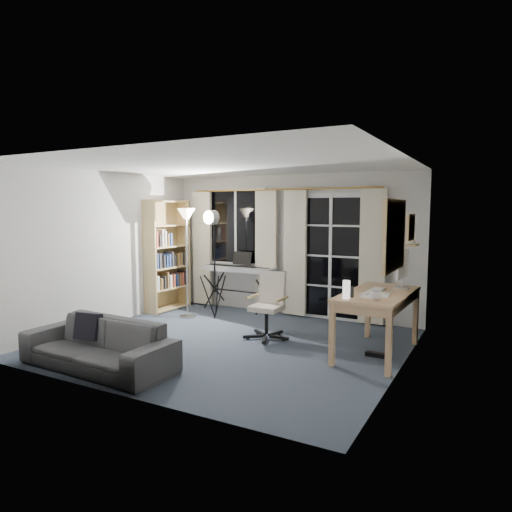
% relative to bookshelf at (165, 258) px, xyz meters
% --- Properties ---
extents(floor, '(4.50, 4.00, 0.02)m').
position_rel_bookshelf_xyz_m(floor, '(2.13, -1.24, -0.95)').
color(floor, '#353F4D').
rests_on(floor, ground).
extents(window, '(1.20, 0.08, 1.40)m').
position_rel_bookshelf_xyz_m(window, '(1.08, 0.73, 0.56)').
color(window, white).
rests_on(window, floor).
extents(french_door, '(1.32, 0.09, 2.11)m').
position_rel_bookshelf_xyz_m(french_door, '(2.88, 0.73, 0.09)').
color(french_door, white).
rests_on(french_door, floor).
extents(curtains, '(3.60, 0.07, 2.13)m').
position_rel_bookshelf_xyz_m(curtains, '(1.99, 0.64, 0.15)').
color(curtains, gold).
rests_on(curtains, floor).
extents(bookshelf, '(0.36, 0.94, 1.98)m').
position_rel_bookshelf_xyz_m(bookshelf, '(0.00, 0.00, 0.00)').
color(bookshelf, tan).
rests_on(bookshelf, floor).
extents(torchiere_lamp, '(0.31, 0.31, 1.83)m').
position_rel_bookshelf_xyz_m(torchiere_lamp, '(0.73, -0.31, 0.53)').
color(torchiere_lamp, '#B2B2B7').
rests_on(torchiere_lamp, floor).
extents(keyboard_piano, '(1.38, 0.69, 1.00)m').
position_rel_bookshelf_xyz_m(keyboard_piano, '(1.29, 0.45, -0.19)').
color(keyboard_piano, black).
rests_on(keyboard_piano, floor).
extents(studio_light, '(0.39, 0.40, 1.84)m').
position_rel_bookshelf_xyz_m(studio_light, '(1.07, -0.06, 0.53)').
color(studio_light, black).
rests_on(studio_light, floor).
extents(office_chair, '(0.62, 0.65, 0.94)m').
position_rel_bookshelf_xyz_m(office_chair, '(2.47, -0.70, -0.39)').
color(office_chair, black).
rests_on(office_chair, floor).
extents(desk, '(0.79, 1.50, 0.79)m').
position_rel_bookshelf_xyz_m(desk, '(4.01, -0.78, -0.25)').
color(desk, tan).
rests_on(desk, floor).
extents(monitor, '(0.19, 0.57, 0.49)m').
position_rel_bookshelf_xyz_m(monitor, '(4.20, -0.33, 0.15)').
color(monitor, silver).
rests_on(monitor, desk).
extents(desk_clutter, '(0.48, 0.89, 1.00)m').
position_rel_bookshelf_xyz_m(desk_clutter, '(3.93, -1.01, -0.32)').
color(desk_clutter, white).
rests_on(desk_clutter, desk).
extents(mug, '(0.13, 0.11, 0.13)m').
position_rel_bookshelf_xyz_m(mug, '(4.11, -1.28, -0.09)').
color(mug, silver).
rests_on(mug, desk).
extents(wall_mirror, '(0.04, 0.94, 0.74)m').
position_rel_bookshelf_xyz_m(wall_mirror, '(4.35, -1.59, 0.61)').
color(wall_mirror, tan).
rests_on(wall_mirror, floor).
extents(framed_print, '(0.03, 0.42, 0.32)m').
position_rel_bookshelf_xyz_m(framed_print, '(4.35, -0.69, 0.66)').
color(framed_print, tan).
rests_on(framed_print, floor).
extents(wall_shelf, '(0.16, 0.30, 0.18)m').
position_rel_bookshelf_xyz_m(wall_shelf, '(4.29, -0.19, 0.47)').
color(wall_shelf, tan).
rests_on(wall_shelf, floor).
extents(sofa, '(1.90, 0.61, 0.73)m').
position_rel_bookshelf_xyz_m(sofa, '(1.32, -2.79, -0.57)').
color(sofa, '#323235').
rests_on(sofa, floor).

